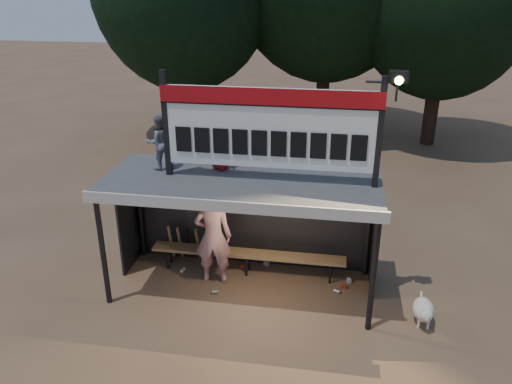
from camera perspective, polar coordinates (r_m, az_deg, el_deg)
ground at (r=10.09m, az=-1.52°, el=-10.80°), size 80.00×80.00×0.00m
player at (r=9.82m, az=-4.91°, el=-5.08°), size 0.77×0.55×2.01m
child_a at (r=9.49m, az=-11.01°, el=5.64°), size 0.65×0.63×1.06m
child_b at (r=9.36m, az=-4.16°, el=5.32°), size 0.53×0.50×0.91m
dugout_shelter at (r=9.41m, az=-1.36°, el=-0.59°), size 5.10×2.08×2.32m
scoreboard_assembly at (r=8.59m, az=1.92°, el=7.56°), size 4.10×0.27×1.99m
bench at (r=10.32m, az=-0.97°, el=-7.13°), size 4.00×0.35×0.48m
dog at (r=9.46m, az=18.61°, el=-12.69°), size 0.36×0.81×0.49m
bats at (r=10.86m, az=-8.18°, el=-5.75°), size 0.68×0.35×0.84m
litter at (r=10.37m, az=0.80°, el=-9.50°), size 3.95×1.31×0.08m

